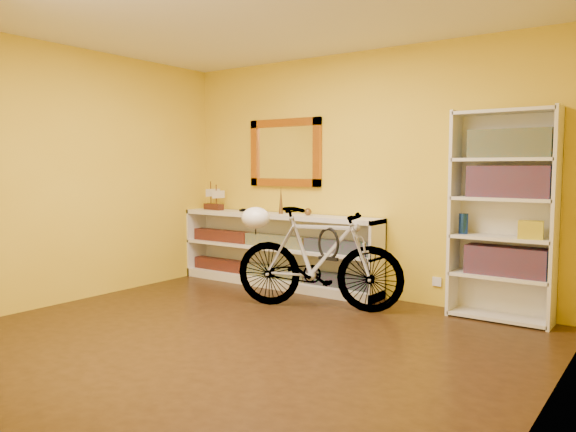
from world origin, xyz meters
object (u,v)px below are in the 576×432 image
Objects in this scene: console_unit at (277,250)px; bookcase at (502,216)px; helmet at (256,218)px; bicycle at (318,258)px.

bookcase is at bearing 0.57° from console_unit.
helmet is at bearing -67.45° from console_unit.
bookcase is (2.50, 0.03, 0.52)m from console_unit.
bicycle is at bearing -158.19° from bookcase.
bookcase reaches higher than bicycle.
console_unit is 1.53× the size of bicycle.
helmet is (0.33, -0.80, 0.45)m from console_unit.
console_unit is 2.55m from bookcase.
console_unit is at bearing -179.43° from bookcase.
bicycle is 0.75m from helmet.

